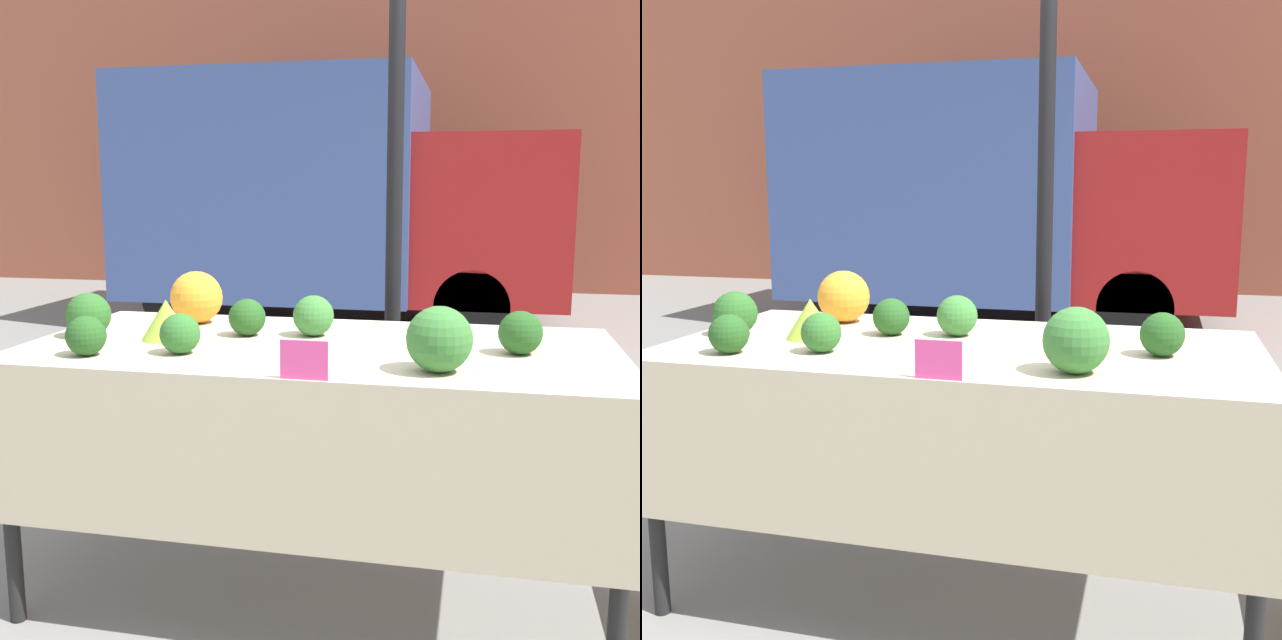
% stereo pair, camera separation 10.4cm
% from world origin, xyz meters
% --- Properties ---
extents(ground_plane, '(40.00, 40.00, 0.00)m').
position_xyz_m(ground_plane, '(0.00, 0.00, 0.00)').
color(ground_plane, gray).
extents(building_facade, '(16.00, 0.60, 5.85)m').
position_xyz_m(building_facade, '(0.00, 8.19, 2.92)').
color(building_facade, brown).
rests_on(building_facade, ground_plane).
extents(tent_pole, '(0.07, 0.07, 2.63)m').
position_xyz_m(tent_pole, '(0.14, 0.89, 1.32)').
color(tent_pole, black).
rests_on(tent_pole, ground_plane).
extents(parked_truck, '(4.25, 2.30, 2.44)m').
position_xyz_m(parked_truck, '(-1.03, 5.26, 1.27)').
color(parked_truck, '#384C84').
rests_on(parked_truck, ground_plane).
extents(market_table, '(1.92, 0.96, 0.86)m').
position_xyz_m(market_table, '(0.00, -0.07, 0.76)').
color(market_table, beige).
rests_on(market_table, ground_plane).
extents(orange_cauliflower, '(0.20, 0.20, 0.20)m').
position_xyz_m(orange_cauliflower, '(-0.54, 0.28, 0.96)').
color(orange_cauliflower, orange).
rests_on(orange_cauliflower, market_table).
extents(romanesco_head, '(0.17, 0.17, 0.14)m').
position_xyz_m(romanesco_head, '(-0.52, -0.04, 0.92)').
color(romanesco_head, '#93B238').
rests_on(romanesco_head, market_table).
extents(broccoli_head_0, '(0.12, 0.12, 0.12)m').
position_xyz_m(broccoli_head_0, '(-0.66, -0.32, 0.92)').
color(broccoli_head_0, '#23511E').
rests_on(broccoli_head_0, market_table).
extents(broccoli_head_1, '(0.14, 0.14, 0.14)m').
position_xyz_m(broccoli_head_1, '(0.64, -0.02, 0.92)').
color(broccoli_head_1, '#23511E').
rests_on(broccoli_head_1, market_table).
extents(broccoli_head_2, '(0.14, 0.14, 0.14)m').
position_xyz_m(broccoli_head_2, '(-0.05, 0.13, 0.93)').
color(broccoli_head_2, '#387533').
rests_on(broccoli_head_2, market_table).
extents(broccoli_head_3, '(0.19, 0.19, 0.19)m').
position_xyz_m(broccoli_head_3, '(0.40, -0.30, 0.95)').
color(broccoli_head_3, '#387533').
rests_on(broccoli_head_3, market_table).
extents(broccoli_head_4, '(0.13, 0.13, 0.13)m').
position_xyz_m(broccoli_head_4, '(-0.39, -0.24, 0.92)').
color(broccoli_head_4, '#2D6628').
rests_on(broccoli_head_4, market_table).
extents(broccoli_head_5, '(0.13, 0.13, 0.13)m').
position_xyz_m(broccoli_head_5, '(-0.28, 0.08, 0.92)').
color(broccoli_head_5, '#23511E').
rests_on(broccoli_head_5, market_table).
extents(broccoli_head_6, '(0.15, 0.15, 0.15)m').
position_xyz_m(broccoli_head_6, '(-0.80, -0.05, 0.93)').
color(broccoli_head_6, '#285B23').
rests_on(broccoli_head_6, market_table).
extents(price_sign, '(0.13, 0.01, 0.11)m').
position_xyz_m(price_sign, '(0.06, -0.47, 0.91)').
color(price_sign, '#EF4793').
rests_on(price_sign, market_table).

